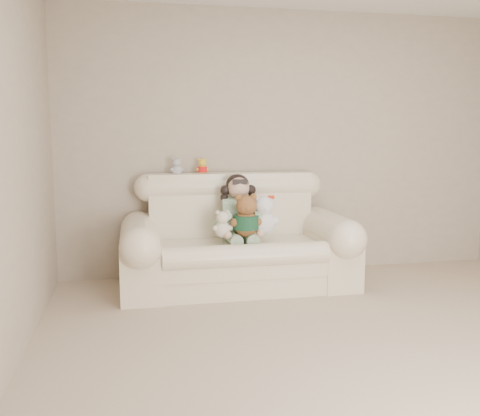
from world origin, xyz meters
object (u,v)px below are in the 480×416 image
(brown_teddy, at_px, (246,211))
(cream_teddy, at_px, (223,221))
(white_cat, at_px, (264,211))
(sofa, at_px, (238,232))
(seated_child, at_px, (238,207))

(brown_teddy, height_order, cream_teddy, brown_teddy)
(brown_teddy, bearing_deg, white_cat, 24.07)
(brown_teddy, relative_size, white_cat, 1.04)
(sofa, relative_size, brown_teddy, 4.69)
(cream_teddy, bearing_deg, seated_child, 45.89)
(seated_child, bearing_deg, sofa, -97.11)
(sofa, xyz_separation_m, brown_teddy, (0.05, -0.14, 0.21))
(sofa, height_order, cream_teddy, sofa)
(sofa, distance_m, white_cat, 0.31)
(cream_teddy, bearing_deg, brown_teddy, -5.06)
(cream_teddy, bearing_deg, sofa, 35.78)
(white_cat, bearing_deg, brown_teddy, -157.59)
(brown_teddy, xyz_separation_m, cream_teddy, (-0.21, 0.01, -0.08))
(sofa, distance_m, cream_teddy, 0.24)
(sofa, relative_size, cream_teddy, 7.46)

